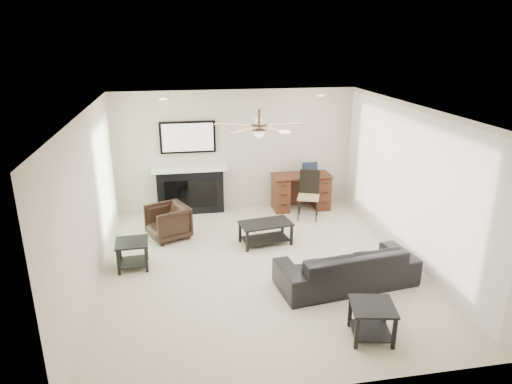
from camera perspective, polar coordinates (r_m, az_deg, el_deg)
room_shell at (r=6.91m, az=1.95°, el=3.59°), size 5.50×5.54×2.52m
sofa at (r=6.93m, az=11.26°, el=-9.10°), size 2.14×1.06×0.60m
armchair at (r=8.45m, az=-10.94°, el=-3.69°), size 0.90×0.89×0.62m
coffee_table at (r=8.12m, az=1.20°, el=-5.15°), size 0.97×0.64×0.40m
end_table_near at (r=5.93m, az=14.23°, el=-15.39°), size 0.61×0.61×0.45m
end_table_left at (r=7.56m, az=-15.15°, el=-7.54°), size 0.52×0.52×0.45m
fireplace_unit at (r=9.38m, az=-8.32°, el=2.92°), size 1.52×0.34×1.91m
desk at (r=9.71m, az=5.64°, el=0.03°), size 1.22×0.56×0.76m
desk_chair at (r=9.18m, az=6.57°, el=-0.44°), size 0.55×0.56×0.97m
laptop at (r=9.60m, az=6.92°, el=2.86°), size 0.33×0.24×0.23m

